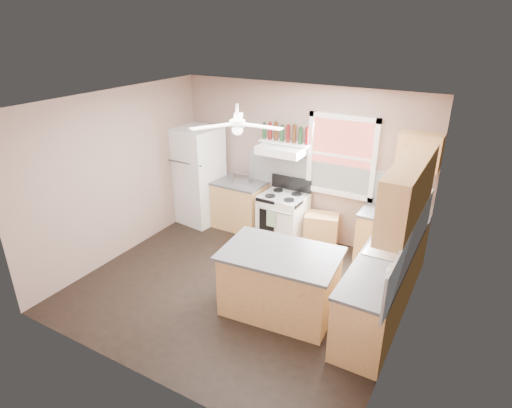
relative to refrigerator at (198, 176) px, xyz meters
The scene contains 32 objects.
floor 2.63m from the refrigerator, 39.95° to the right, with size 4.50×4.50×0.00m, color black.
ceiling 3.05m from the refrigerator, 39.95° to the right, with size 4.50×4.50×0.00m, color white.
wall_back 1.99m from the refrigerator, 13.05° to the left, with size 4.50×0.05×2.70m, color #84685D.
wall_right 4.48m from the refrigerator, 20.83° to the right, with size 0.05×4.00×2.70m, color #84685D.
wall_left 1.69m from the refrigerator, 103.53° to the right, with size 0.05×4.00×2.70m, color #84685D.
backsplash_back 2.39m from the refrigerator, ahead, with size 2.90×0.03×0.55m, color white.
backsplash_right 4.33m from the refrigerator, 17.30° to the right, with size 0.03×2.60×0.55m, color white.
window_view 2.76m from the refrigerator, ahead, with size 1.00×0.02×1.20m, color maroon.
window_frame 2.76m from the refrigerator, ahead, with size 1.16×0.07×1.36m, color white.
refrigerator is the anchor object (origin of this frame).
base_cabinet_left 0.97m from the refrigerator, ahead, with size 0.90×0.60×0.86m, color #AF8549.
counter_left 0.84m from the refrigerator, ahead, with size 0.92×0.62×0.04m, color #474749.
toaster 0.90m from the refrigerator, ahead, with size 0.28×0.16×0.18m, color silver.
stove 1.85m from the refrigerator, ahead, with size 0.75×0.64×0.86m, color white.
range_hood 1.81m from the refrigerator, ahead, with size 0.78×0.50×0.14m, color white.
bottle_shelf 1.87m from the refrigerator, ahead, with size 0.90×0.26×0.03m, color white.
cart 2.55m from the refrigerator, ahead, with size 0.56×0.38×0.56m, color #AF8549.
base_cabinet_corner 3.68m from the refrigerator, ahead, with size 1.00×0.60×0.86m, color #AF8549.
base_cabinet_right 4.08m from the refrigerator, 18.50° to the right, with size 0.60×2.20×0.86m, color #AF8549.
counter_corner 3.65m from the refrigerator, ahead, with size 1.02×0.62×0.04m, color #474749.
counter_right 4.04m from the refrigerator, 18.54° to the right, with size 0.62×2.22×0.04m, color #474749.
sink 3.98m from the refrigerator, 15.82° to the right, with size 0.55×0.45×0.03m, color silver.
faucet 4.14m from the refrigerator, 15.21° to the right, with size 0.03×0.03×0.14m, color silver.
upper_cabinet_right 4.21m from the refrigerator, 15.29° to the right, with size 0.33×1.80×0.76m, color #AF8549.
upper_cabinet_corner 3.97m from the refrigerator, ahead, with size 0.60×0.33×0.52m, color #AF8549.
paper_towel 3.99m from the refrigerator, ahead, with size 0.12×0.12×0.26m, color white.
island 3.23m from the refrigerator, 34.04° to the right, with size 1.43×0.90×0.86m, color #AF8549.
island_top 3.19m from the refrigerator, 34.04° to the right, with size 1.51×0.99×0.04m, color #474749.
ceiling_fan_hub 2.91m from the refrigerator, 39.95° to the right, with size 0.20×0.20×0.08m, color white.
soap_bottle 4.40m from the refrigerator, 24.10° to the right, with size 0.10×0.10×0.26m, color silver.
red_caddy 3.87m from the refrigerator, 12.68° to the right, with size 0.18×0.12×0.10m, color #B4210F.
wine_bottles 1.94m from the refrigerator, ahead, with size 0.86×0.06×0.31m.
Camera 1 is at (2.84, -4.51, 3.68)m, focal length 30.00 mm.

